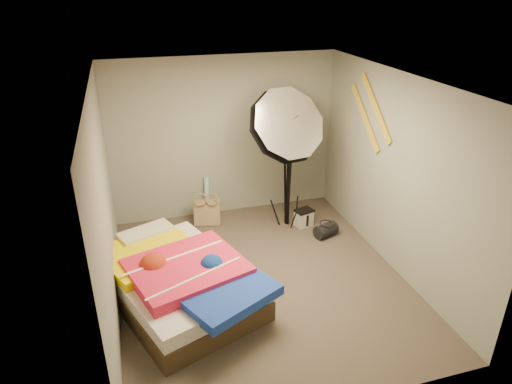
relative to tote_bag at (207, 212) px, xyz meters
name	(u,v)px	position (x,y,z in m)	size (l,w,h in m)	color
floor	(262,279)	(0.39, -1.64, -0.20)	(4.00, 4.00, 0.00)	#50443A
ceiling	(263,82)	(0.39, -1.64, 2.30)	(4.00, 4.00, 0.00)	silver
wall_back	(224,138)	(0.39, 0.36, 1.05)	(3.50, 3.50, 0.00)	gray
wall_front	(337,295)	(0.39, -3.64, 1.05)	(3.50, 3.50, 0.00)	gray
wall_left	(105,210)	(-1.36, -1.64, 1.05)	(4.00, 4.00, 0.00)	gray
wall_right	(395,174)	(2.14, -1.64, 1.05)	(4.00, 4.00, 0.00)	gray
tote_bag	(207,212)	(0.00, 0.00, 0.00)	(0.40, 0.12, 0.40)	tan
wrapping_roll	(207,198)	(0.05, 0.26, 0.12)	(0.07, 0.07, 0.65)	#5CB2C4
camera_case	(304,218)	(1.42, -0.48, -0.08)	(0.25, 0.18, 0.25)	beige
duffel_bag	(326,230)	(1.61, -0.87, -0.10)	(0.21, 0.21, 0.34)	black
wall_stripe_upper	(376,108)	(2.12, -1.04, 1.75)	(0.02, 1.10, 0.10)	gold
wall_stripe_lower	(365,118)	(2.12, -0.79, 1.55)	(0.02, 1.10, 0.10)	gold
bed	(179,280)	(-0.66, -1.74, 0.09)	(2.03, 2.33, 0.57)	#402F1D
photo_umbrella	(285,127)	(1.04, -0.53, 1.44)	(1.28, 0.89, 2.28)	black
camera_tripod	(288,178)	(1.19, -0.33, 0.58)	(0.10, 0.10, 1.36)	black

